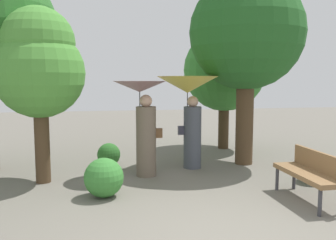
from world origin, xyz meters
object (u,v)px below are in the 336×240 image
at_px(tree_near_left, 39,64).
at_px(person_left, 143,113).
at_px(person_right, 189,98).
at_px(tree_near_right, 247,21).
at_px(park_bench, 311,171).
at_px(tree_mid_right, 225,63).

bearing_deg(tree_near_left, person_left, 3.10).
bearing_deg(person_right, tree_near_left, 105.59).
relative_size(person_left, tree_near_right, 0.40).
distance_m(park_bench, tree_near_right, 4.02).
xyz_separation_m(person_right, tree_mid_right, (1.62, 2.15, 0.88)).
height_order(person_left, tree_mid_right, tree_mid_right).
xyz_separation_m(park_bench, tree_mid_right, (0.19, 4.79, 2.00)).
bearing_deg(park_bench, tree_mid_right, 178.47).
relative_size(person_left, tree_mid_right, 0.52).
height_order(person_left, tree_near_right, tree_near_right).
relative_size(person_right, tree_near_right, 0.42).
distance_m(person_left, tree_mid_right, 3.97).
distance_m(park_bench, tree_near_left, 5.32).
relative_size(park_bench, tree_near_right, 0.30).
bearing_deg(person_left, park_bench, -125.44).
height_order(person_right, tree_near_left, tree_near_left).
height_order(person_left, person_right, person_right).
distance_m(person_left, park_bench, 3.44).
height_order(person_right, tree_near_right, tree_near_right).
relative_size(person_left, park_bench, 1.33).
bearing_deg(tree_mid_right, tree_near_left, -150.00).
bearing_deg(person_right, tree_mid_right, -32.26).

